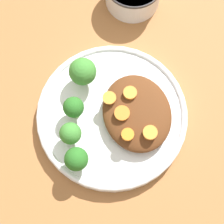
% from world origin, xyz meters
% --- Properties ---
extents(ground_plane, '(4.00, 4.00, 0.00)m').
position_xyz_m(ground_plane, '(0.00, 0.00, 0.00)').
color(ground_plane, '#9E6638').
extents(plate, '(0.26, 0.26, 0.03)m').
position_xyz_m(plate, '(0.00, 0.00, 0.01)').
color(plate, white).
rests_on(plate, ground_plane).
extents(stew_mound, '(0.14, 0.11, 0.03)m').
position_xyz_m(stew_mound, '(0.01, 0.04, 0.04)').
color(stew_mound, '#5B3319').
rests_on(stew_mound, plate).
extents(broccoli_floret_0, '(0.04, 0.04, 0.05)m').
position_xyz_m(broccoli_floret_0, '(0.02, -0.07, 0.05)').
color(broccoli_floret_0, '#759E51').
rests_on(broccoli_floret_0, plate).
extents(broccoli_floret_1, '(0.03, 0.03, 0.05)m').
position_xyz_m(broccoli_floret_1, '(-0.02, -0.06, 0.05)').
color(broccoli_floret_1, '#759E51').
rests_on(broccoli_floret_1, plate).
extents(broccoli_floret_2, '(0.05, 0.05, 0.06)m').
position_xyz_m(broccoli_floret_2, '(-0.07, -0.03, 0.06)').
color(broccoli_floret_2, '#7FA85B').
rests_on(broccoli_floret_2, plate).
extents(broccoli_floret_3, '(0.04, 0.04, 0.05)m').
position_xyz_m(broccoli_floret_3, '(0.07, -0.07, 0.05)').
color(broccoli_floret_3, '#7FA85B').
rests_on(broccoli_floret_3, plate).
extents(carrot_slice_0, '(0.02, 0.02, 0.01)m').
position_xyz_m(carrot_slice_0, '(-0.02, 0.03, 0.06)').
color(carrot_slice_0, orange).
rests_on(carrot_slice_0, stew_mound).
extents(carrot_slice_1, '(0.02, 0.02, 0.00)m').
position_xyz_m(carrot_slice_1, '(-0.02, -0.00, 0.06)').
color(carrot_slice_1, orange).
rests_on(carrot_slice_1, stew_mound).
extents(carrot_slice_2, '(0.02, 0.02, 0.01)m').
position_xyz_m(carrot_slice_2, '(0.05, 0.05, 0.06)').
color(carrot_slice_2, orange).
rests_on(carrot_slice_2, stew_mound).
extents(carrot_slice_3, '(0.02, 0.02, 0.01)m').
position_xyz_m(carrot_slice_3, '(0.05, 0.01, 0.06)').
color(carrot_slice_3, orange).
rests_on(carrot_slice_3, stew_mound).
extents(carrot_slice_4, '(0.03, 0.03, 0.00)m').
position_xyz_m(carrot_slice_4, '(0.01, 0.01, 0.06)').
color(carrot_slice_4, orange).
rests_on(carrot_slice_4, stew_mound).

